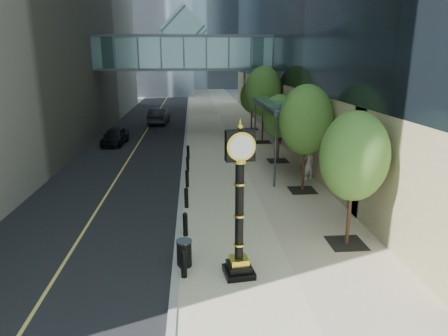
{
  "coord_description": "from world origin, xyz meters",
  "views": [
    {
      "loc": [
        -2.3,
        -10.86,
        7.09
      ],
      "look_at": [
        -1.04,
        5.23,
        2.61
      ],
      "focal_mm": 32.0,
      "sensor_mm": 36.0,
      "label": 1
    }
  ],
  "objects_px": {
    "trash_bin": "(184,254)",
    "car_near": "(115,136)",
    "car_far": "(159,116)",
    "street_clock": "(239,213)",
    "pedestrian": "(309,164)"
  },
  "relations": [
    {
      "from": "car_near",
      "to": "trash_bin",
      "type": "bearing_deg",
      "value": -69.57
    },
    {
      "from": "street_clock",
      "to": "pedestrian",
      "type": "relative_size",
      "value": 2.74
    },
    {
      "from": "pedestrian",
      "to": "car_far",
      "type": "distance_m",
      "value": 24.38
    },
    {
      "from": "street_clock",
      "to": "car_near",
      "type": "relative_size",
      "value": 1.23
    },
    {
      "from": "trash_bin",
      "to": "car_far",
      "type": "height_order",
      "value": "car_far"
    },
    {
      "from": "car_near",
      "to": "car_far",
      "type": "relative_size",
      "value": 0.81
    },
    {
      "from": "car_near",
      "to": "car_far",
      "type": "bearing_deg",
      "value": 79.26
    },
    {
      "from": "street_clock",
      "to": "trash_bin",
      "type": "bearing_deg",
      "value": 149.97
    },
    {
      "from": "street_clock",
      "to": "trash_bin",
      "type": "height_order",
      "value": "street_clock"
    },
    {
      "from": "street_clock",
      "to": "pedestrian",
      "type": "xyz_separation_m",
      "value": [
        5.38,
        10.56,
        -1.29
      ]
    },
    {
      "from": "trash_bin",
      "to": "car_near",
      "type": "distance_m",
      "value": 21.87
    },
    {
      "from": "trash_bin",
      "to": "car_far",
      "type": "bearing_deg",
      "value": 96.0
    },
    {
      "from": "car_near",
      "to": "street_clock",
      "type": "bearing_deg",
      "value": -65.78
    },
    {
      "from": "car_near",
      "to": "car_far",
      "type": "distance_m",
      "value": 11.19
    },
    {
      "from": "trash_bin",
      "to": "pedestrian",
      "type": "height_order",
      "value": "pedestrian"
    }
  ]
}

